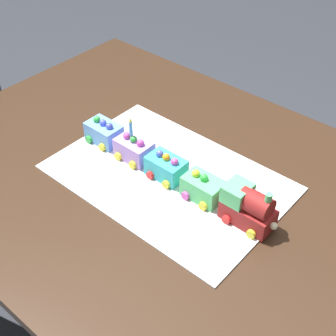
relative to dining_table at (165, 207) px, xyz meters
name	(u,v)px	position (x,y,z in m)	size (l,w,h in m)	color
ground_plane	(166,330)	(0.00, 0.00, -0.63)	(8.00, 8.00, 0.00)	#2D3038
dining_table	(165,207)	(0.00, 0.00, 0.00)	(1.40, 1.00, 0.74)	#382316
cake_board	(168,177)	(-0.01, -0.01, 0.11)	(0.60, 0.40, 0.00)	silver
cake_locomotive	(248,207)	(-0.25, -0.01, 0.16)	(0.14, 0.08, 0.12)	maroon
cake_car_flatbed_mint_green	(203,188)	(-0.12, -0.01, 0.14)	(0.10, 0.08, 0.07)	#59CC7A
cake_car_tanker_turquoise	(167,168)	(0.00, -0.01, 0.14)	(0.10, 0.08, 0.07)	#38B7C6
cake_car_caboose_lavender	(134,149)	(0.12, -0.01, 0.14)	(0.10, 0.08, 0.07)	#AD84E0
cake_car_hopper_sky_blue	(104,132)	(0.23, -0.01, 0.14)	(0.10, 0.08, 0.07)	#669EEA
birthday_candle	(131,127)	(0.12, -0.01, 0.21)	(0.01, 0.01, 0.06)	#4CA5E5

